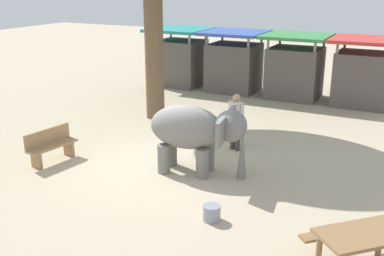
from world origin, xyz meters
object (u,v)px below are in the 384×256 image
picnic_table_near (364,243)px  market_stall_red (363,76)px  market_stall_blue (234,64)px  feed_bucket (212,213)px  wooden_bench (51,144)px  market_stall_teal (180,60)px  person_handler (236,118)px  market_stall_green (295,70)px  elephant (196,131)px

picnic_table_near → market_stall_red: (-1.48, 11.12, 0.55)m
market_stall_blue → feed_bucket: market_stall_blue is taller
feed_bucket → wooden_bench: bearing=169.4°
picnic_table_near → feed_bucket: picnic_table_near is taller
picnic_table_near → market_stall_blue: size_ratio=0.84×
market_stall_blue → market_stall_red: size_ratio=1.00×
picnic_table_near → market_stall_red: size_ratio=0.84×
picnic_table_near → market_stall_teal: bearing=85.5°
wooden_bench → person_handler: bearing=135.1°
market_stall_green → market_stall_red: bearing=0.0°
picnic_table_near → market_stall_green: 11.86m
wooden_bench → elephant: bearing=114.3°
picnic_table_near → market_stall_teal: size_ratio=0.84×
elephant → wooden_bench: 3.92m
person_handler → feed_bucket: 4.14m
market_stall_red → market_stall_green: bearing=180.0°
market_stall_teal → picnic_table_near: bearing=-50.1°
person_handler → market_stall_teal: market_stall_teal is taller
person_handler → market_stall_teal: size_ratio=0.64×
elephant → wooden_bench: bearing=-172.8°
wooden_bench → market_stall_blue: (1.29, 9.63, 0.67)m
person_handler → feed_bucket: size_ratio=4.50×
market_stall_blue → market_stall_green: bearing=0.0°
elephant → picnic_table_near: bearing=-39.6°
person_handler → picnic_table_near: 5.99m
elephant → picnic_table_near: (4.25, -2.55, -0.50)m
market_stall_green → person_handler: bearing=-89.0°
wooden_bench → market_stall_blue: bearing=-179.2°
elephant → wooden_bench: (-3.72, -1.06, -0.62)m
picnic_table_near → person_handler: bearing=87.2°
elephant → market_stall_teal: 9.94m
market_stall_blue → market_stall_green: 2.60m
picnic_table_near → market_stall_red: market_stall_red is taller
elephant → person_handler: 1.95m
market_stall_teal → feed_bucket: market_stall_teal is taller
market_stall_blue → feed_bucket: (3.77, -10.57, -0.98)m
person_handler → market_stall_blue: size_ratio=0.64×
market_stall_red → feed_bucket: (-1.43, -10.57, -0.98)m
person_handler → market_stall_red: market_stall_red is taller
market_stall_green → picnic_table_near: bearing=-69.8°
person_handler → market_stall_green: bearing=-163.7°
wooden_bench → market_stall_red: (6.49, 9.63, 0.67)m
elephant → market_stall_red: size_ratio=0.99×
person_handler → wooden_bench: size_ratio=1.12×
market_stall_teal → market_stall_red: size_ratio=1.00×
market_stall_blue → feed_bucket: 11.27m
market_stall_teal → market_stall_red: (7.80, 0.00, 0.00)m
elephant → market_stall_blue: size_ratio=0.99×
wooden_bench → market_stall_red: market_stall_red is taller
market_stall_teal → market_stall_blue: same height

